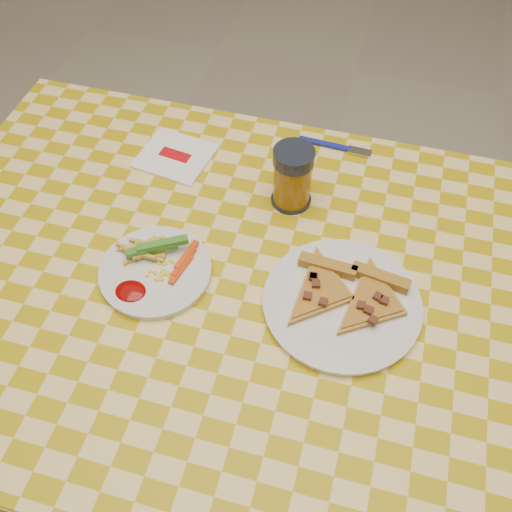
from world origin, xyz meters
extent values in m
plane|color=#B8A794|center=(0.00, 0.00, 0.00)|extent=(8.00, 8.00, 0.00)
cylinder|color=silver|center=(-0.54, 0.34, 0.35)|extent=(0.06, 0.06, 0.71)
cylinder|color=silver|center=(0.54, 0.34, 0.35)|extent=(0.06, 0.06, 0.71)
cube|color=brown|center=(0.00, 0.00, 0.73)|extent=(1.20, 0.80, 0.04)
cylinder|color=silver|center=(-0.16, -0.02, 0.76)|extent=(0.23, 0.23, 0.01)
cylinder|color=silver|center=(0.16, 0.00, 0.76)|extent=(0.31, 0.31, 0.01)
cube|color=#1C570D|center=(-0.17, 0.01, 0.79)|extent=(0.09, 0.07, 0.02)
cube|color=#E3400A|center=(-0.12, 0.00, 0.78)|extent=(0.06, 0.08, 0.01)
ellipsoid|color=#7D0402|center=(-0.19, -0.08, 0.77)|extent=(0.05, 0.05, 0.01)
cube|color=#AD8027|center=(0.13, 0.06, 0.78)|extent=(0.10, 0.03, 0.02)
cube|color=#AD8027|center=(0.22, 0.06, 0.78)|extent=(0.10, 0.04, 0.02)
cylinder|color=black|center=(0.03, 0.21, 0.76)|extent=(0.08, 0.08, 0.01)
cylinder|color=#82500E|center=(0.03, 0.21, 0.81)|extent=(0.07, 0.07, 0.10)
cylinder|color=black|center=(0.03, 0.21, 0.87)|extent=(0.08, 0.08, 0.03)
cube|color=white|center=(-0.23, 0.27, 0.76)|extent=(0.16, 0.15, 0.01)
cube|color=#B70A12|center=(-0.23, 0.27, 0.76)|extent=(0.07, 0.04, 0.00)
cube|color=navy|center=(0.06, 0.39, 0.76)|extent=(0.11, 0.02, 0.01)
cube|color=silver|center=(0.13, 0.38, 0.76)|extent=(0.05, 0.02, 0.00)
camera|label=1|loc=(0.16, -0.54, 1.58)|focal=40.00mm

